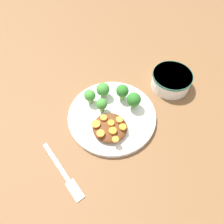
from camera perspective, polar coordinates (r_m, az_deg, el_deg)
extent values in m
plane|color=brown|center=(0.67, 0.00, -1.43)|extent=(4.00, 4.00, 0.00)
cylinder|color=silver|center=(0.67, 0.00, -1.09)|extent=(0.27, 0.27, 0.01)
torus|color=silver|center=(0.66, 0.00, -0.73)|extent=(0.26, 0.26, 0.01)
cylinder|color=white|center=(0.76, 15.19, 7.99)|extent=(0.13, 0.13, 0.05)
cylinder|color=#235B47|center=(0.74, 15.58, 9.20)|extent=(0.13, 0.13, 0.01)
cylinder|color=white|center=(0.74, 15.46, 8.83)|extent=(0.10, 0.10, 0.01)
ellipsoid|color=#5B3319|center=(0.62, -0.57, -4.07)|extent=(0.10, 0.10, 0.03)
cylinder|color=#7FA85B|center=(0.69, 2.74, 4.24)|extent=(0.02, 0.02, 0.03)
sphere|color=#286B23|center=(0.67, 2.82, 5.51)|extent=(0.04, 0.04, 0.04)
cylinder|color=#759E51|center=(0.67, 5.54, 2.02)|extent=(0.01, 0.01, 0.03)
sphere|color=#286B23|center=(0.65, 5.71, 3.30)|extent=(0.04, 0.04, 0.04)
cylinder|color=#759E51|center=(0.66, -2.44, 1.30)|extent=(0.01, 0.01, 0.03)
sphere|color=#3D8433|center=(0.64, -2.51, 2.44)|extent=(0.03, 0.03, 0.03)
cylinder|color=#7FA85B|center=(0.69, -2.31, 4.77)|extent=(0.01, 0.01, 0.02)
sphere|color=#3D8433|center=(0.68, -2.37, 5.96)|extent=(0.04, 0.04, 0.04)
cylinder|color=#7FA85B|center=(0.68, -5.66, 3.20)|extent=(0.02, 0.02, 0.02)
sphere|color=#3D8433|center=(0.66, -5.81, 4.33)|extent=(0.04, 0.04, 0.04)
cylinder|color=orange|center=(0.62, 1.94, -2.06)|extent=(0.02, 0.02, 0.01)
cylinder|color=orange|center=(0.61, -4.20, -3.11)|extent=(0.03, 0.03, 0.00)
cylinder|color=orange|center=(0.61, -0.25, -2.89)|extent=(0.02, 0.02, 0.01)
cylinder|color=orange|center=(0.60, 0.21, -4.91)|extent=(0.02, 0.02, 0.01)
cylinder|color=orange|center=(0.61, 2.80, -3.91)|extent=(0.02, 0.02, 0.00)
cylinder|color=orange|center=(0.59, 0.88, -7.18)|extent=(0.02, 0.02, 0.01)
cylinder|color=orange|center=(0.60, -3.01, -5.57)|extent=(0.02, 0.02, 0.01)
cylinder|color=orange|center=(0.62, -2.21, -1.52)|extent=(0.02, 0.02, 0.01)
cube|color=silver|center=(0.62, -14.37, -12.47)|extent=(0.12, 0.07, 0.01)
cube|color=silver|center=(0.59, -9.69, -19.47)|extent=(0.06, 0.05, 0.01)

